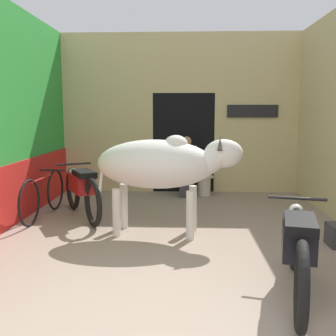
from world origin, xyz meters
TOP-DOWN VIEW (x-y plane):
  - ground_plane at (0.00, 0.00)m, footprint 30.00×30.00m
  - wall_back_with_doorway at (0.03, 5.73)m, footprint 4.89×0.93m
  - cow at (-0.20, 2.53)m, footprint 2.02×0.87m
  - motorcycle_near at (1.14, 0.76)m, footprint 0.66×1.95m
  - motorcycle_far at (-1.53, 3.35)m, footprint 1.02×1.71m
  - bicycle at (-2.14, 3.31)m, footprint 0.44×1.73m
  - shopkeeper_seated at (0.14, 5.00)m, footprint 0.39×0.33m
  - plastic_stool at (0.50, 5.10)m, footprint 0.38×0.38m

SIDE VIEW (x-z plane):
  - ground_plane at x=0.00m, z-range 0.00..0.00m
  - plastic_stool at x=0.50m, z-range 0.02..0.42m
  - bicycle at x=-2.14m, z-range 0.00..0.72m
  - motorcycle_near at x=1.14m, z-range 0.06..0.87m
  - motorcycle_far at x=-1.53m, z-range 0.05..0.87m
  - shopkeeper_seated at x=0.14m, z-range 0.02..1.22m
  - cow at x=-0.20m, z-range 0.28..1.65m
  - wall_back_with_doorway at x=0.03m, z-range -0.24..3.04m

